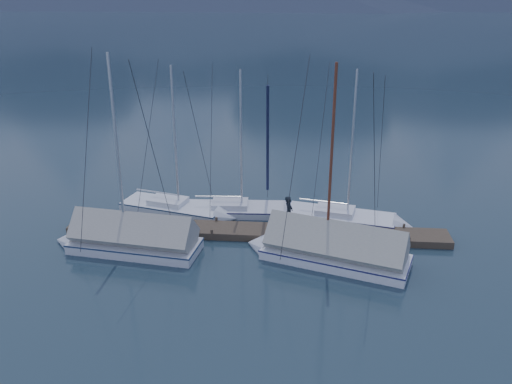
# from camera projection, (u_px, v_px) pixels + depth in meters

# --- Properties ---
(ground) EXTENTS (1000.00, 1000.00, 0.00)m
(ground) POSITION_uv_depth(u_px,v_px,m) (252.00, 255.00, 23.90)
(ground) COLOR #15242F
(ground) RESTS_ON ground
(dock) EXTENTS (18.00, 1.50, 0.54)m
(dock) POSITION_uv_depth(u_px,v_px,m) (256.00, 233.00, 25.71)
(dock) COLOR #382D23
(dock) RESTS_ON ground
(mooring_posts) EXTENTS (15.12, 1.52, 0.35)m
(mooring_posts) POSITION_uv_depth(u_px,v_px,m) (246.00, 228.00, 25.66)
(mooring_posts) COLOR #382D23
(mooring_posts) RESTS_ON ground
(sailboat_open_left) EXTENTS (6.53, 3.34, 8.31)m
(sailboat_open_left) POSITION_uv_depth(u_px,v_px,m) (187.00, 210.00, 28.08)
(sailboat_open_left) COLOR silver
(sailboat_open_left) RESTS_ON ground
(sailboat_open_mid) EXTENTS (6.21, 2.64, 8.11)m
(sailboat_open_mid) POSITION_uv_depth(u_px,v_px,m) (250.00, 211.00, 28.04)
(sailboat_open_mid) COLOR silver
(sailboat_open_mid) RESTS_ON ground
(sailboat_open_right) EXTENTS (6.53, 3.15, 8.32)m
(sailboat_open_right) POSITION_uv_depth(u_px,v_px,m) (356.00, 220.00, 26.97)
(sailboat_open_right) COLOR silver
(sailboat_open_right) RESTS_ON ground
(sailboat_covered_near) EXTENTS (7.54, 4.31, 9.38)m
(sailboat_covered_near) POSITION_uv_depth(u_px,v_px,m) (323.00, 250.00, 23.36)
(sailboat_covered_near) COLOR white
(sailboat_covered_near) RESTS_ON ground
(sailboat_covered_far) EXTENTS (7.02, 3.09, 9.55)m
(sailboat_covered_far) POSITION_uv_depth(u_px,v_px,m) (123.00, 240.00, 24.21)
(sailboat_covered_far) COLOR silver
(sailboat_covered_far) RESTS_ON ground
(person) EXTENTS (0.46, 0.62, 1.55)m
(person) POSITION_uv_depth(u_px,v_px,m) (289.00, 212.00, 25.51)
(person) COLOR black
(person) RESTS_ON dock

